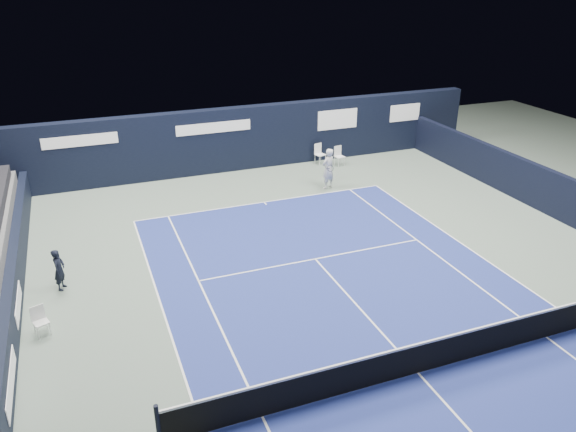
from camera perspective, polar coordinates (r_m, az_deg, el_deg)
name	(u,v)px	position (r m, az deg, el deg)	size (l,w,h in m)	color
ground	(378,329)	(16.24, 9.16, -11.28)	(48.00, 48.00, 0.00)	slate
court_surface	(418,373)	(14.92, 13.08, -15.30)	(10.97, 23.77, 0.01)	navy
enclosure_wall_right	(562,198)	(24.75, 26.09, 1.67)	(0.30, 22.00, 1.80)	black
folding_chair_back_a	(319,152)	(28.90, 3.19, 6.49)	(0.56, 0.54, 1.03)	white
folding_chair_back_b	(339,154)	(28.73, 5.18, 6.26)	(0.49, 0.48, 0.98)	white
line_judge_chair	(40,319)	(17.03, -23.93, -9.50)	(0.48, 0.47, 0.86)	white
line_judge	(59,270)	(18.90, -22.22, -5.06)	(0.50, 0.33, 1.36)	black
court_markings	(418,373)	(14.92, 13.08, -15.28)	(11.03, 23.83, 0.00)	white
tennis_net	(420,357)	(14.61, 13.27, -13.76)	(12.90, 0.10, 1.10)	black
back_sponsor_wall	(233,139)	(27.82, -5.61, 7.78)	(26.00, 0.63, 3.10)	black
side_barrier_left	(12,306)	(17.72, -26.25, -8.17)	(0.33, 22.00, 1.20)	black
tennis_player	(328,169)	(25.46, 4.09, 4.82)	(0.80, 0.95, 1.87)	silver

